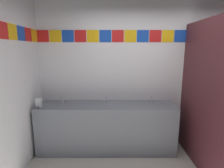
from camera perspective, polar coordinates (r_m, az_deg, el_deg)
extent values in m
cube|color=silver|center=(3.35, 11.44, 4.58)|extent=(3.99, 0.08, 2.85)
cube|color=red|center=(3.45, -21.37, 14.22)|extent=(0.21, 0.01, 0.21)
cube|color=yellow|center=(3.38, -17.76, 14.53)|extent=(0.21, 0.01, 0.21)
cube|color=#1947B7|center=(3.32, -14.00, 14.79)|extent=(0.21, 0.01, 0.21)
cube|color=red|center=(3.28, -10.11, 15.00)|extent=(0.21, 0.01, 0.21)
cube|color=yellow|center=(3.25, -6.12, 15.14)|extent=(0.21, 0.01, 0.21)
cube|color=#1947B7|center=(3.23, -2.07, 15.22)|extent=(0.21, 0.01, 0.21)
cube|color=red|center=(3.23, 2.00, 15.22)|extent=(0.21, 0.01, 0.21)
cube|color=yellow|center=(3.25, 6.06, 15.15)|extent=(0.21, 0.01, 0.21)
cube|color=#1947B7|center=(3.27, 10.05, 15.00)|extent=(0.21, 0.01, 0.21)
cube|color=red|center=(3.32, 13.95, 14.80)|extent=(0.21, 0.01, 0.21)
cube|color=yellow|center=(3.38, 17.72, 14.54)|extent=(0.21, 0.01, 0.21)
cube|color=#1947B7|center=(3.45, 21.34, 14.23)|extent=(0.21, 0.01, 0.21)
cube|color=red|center=(3.53, 24.79, 13.88)|extent=(0.21, 0.01, 0.21)
cube|color=yellow|center=(3.63, 28.06, 13.51)|extent=(0.21, 0.01, 0.21)
cube|color=#1947B7|center=(3.73, 31.15, 13.12)|extent=(0.21, 0.01, 0.21)
cube|color=red|center=(2.60, -31.77, 14.55)|extent=(0.01, 0.21, 0.21)
cube|color=yellow|center=(2.80, -29.33, 14.45)|extent=(0.01, 0.21, 0.21)
cube|color=#1947B7|center=(2.99, -27.21, 14.33)|extent=(0.01, 0.21, 0.21)
cube|color=red|center=(3.19, -25.36, 14.22)|extent=(0.01, 0.21, 0.21)
cube|color=yellow|center=(3.40, -23.73, 14.11)|extent=(0.01, 0.21, 0.21)
cube|color=slate|center=(3.25, -1.67, -13.79)|extent=(2.38, 0.56, 0.85)
cube|color=slate|center=(3.36, -1.57, -5.91)|extent=(2.38, 0.03, 0.08)
cylinder|color=silver|center=(3.21, -16.14, -7.48)|extent=(0.34, 0.34, 0.10)
cylinder|color=silver|center=(3.09, -1.73, -7.79)|extent=(0.34, 0.34, 0.10)
cylinder|color=silver|center=(3.16, 12.90, -7.61)|extent=(0.34, 0.34, 0.10)
cylinder|color=silver|center=(3.32, -15.55, -5.41)|extent=(0.04, 0.04, 0.05)
cylinder|color=silver|center=(3.25, -15.84, -4.47)|extent=(0.02, 0.06, 0.09)
cylinder|color=silver|center=(3.20, -1.66, -5.62)|extent=(0.04, 0.04, 0.05)
cylinder|color=silver|center=(3.13, -1.70, -4.66)|extent=(0.02, 0.06, 0.09)
cylinder|color=silver|center=(3.27, 12.43, -5.49)|extent=(0.04, 0.04, 0.05)
cylinder|color=silver|center=(3.20, 12.67, -4.55)|extent=(0.02, 0.06, 0.09)
cube|color=#B7BABF|center=(3.16, -22.47, -5.66)|extent=(0.09, 0.07, 0.16)
cylinder|color=black|center=(3.14, -22.70, -6.94)|extent=(0.02, 0.02, 0.03)
cube|color=#471E23|center=(2.87, 27.72, -3.99)|extent=(0.04, 1.55, 2.22)
cylinder|color=white|center=(3.75, 32.13, -15.85)|extent=(0.38, 0.38, 0.40)
torus|color=white|center=(3.67, 32.49, -12.83)|extent=(0.39, 0.39, 0.05)
cube|color=white|center=(3.78, 31.04, -9.47)|extent=(0.34, 0.17, 0.34)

